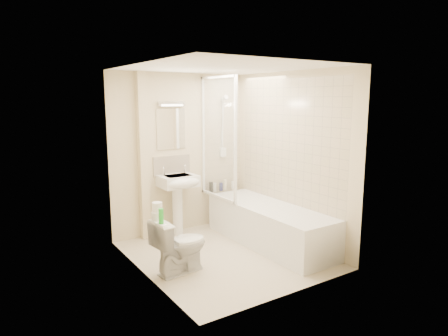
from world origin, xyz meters
TOP-DOWN VIEW (x-y plane):
  - floor at (0.00, 0.00)m, footprint 2.50×2.50m
  - wall_back at (0.00, 1.25)m, footprint 2.20×0.02m
  - wall_left at (-1.10, 0.00)m, footprint 0.02×2.50m
  - wall_right at (1.10, 0.00)m, footprint 0.02×2.50m
  - ceiling at (0.00, 0.00)m, footprint 2.20×2.50m
  - tile_back at (0.75, 1.24)m, footprint 0.70×0.01m
  - tile_right at (1.09, 0.01)m, footprint 0.01×2.10m
  - pipe_boxing at (-0.62, 1.19)m, footprint 0.12×0.12m
  - splashback at (-0.15, 1.24)m, footprint 0.60×0.02m
  - mirror at (-0.15, 1.24)m, footprint 0.46×0.01m
  - strip_light at (-0.15, 1.22)m, footprint 0.42×0.07m
  - bathtub at (0.75, 0.01)m, footprint 0.70×2.10m
  - shower_screen at (0.40, 0.80)m, footprint 0.04×0.92m
  - shower_fixture at (0.75, 1.19)m, footprint 0.10×0.16m
  - pedestal_sink at (-0.15, 1.01)m, footprint 0.54×0.49m
  - bottle_black_a at (0.50, 1.16)m, footprint 0.06×0.06m
  - bottle_white_a at (0.56, 1.16)m, footprint 0.06×0.06m
  - bottle_blue at (0.68, 1.16)m, footprint 0.06×0.06m
  - bottle_cream at (0.76, 1.16)m, footprint 0.06×0.06m
  - bottle_white_b at (0.92, 1.16)m, footprint 0.05×0.05m
  - toilet at (-0.72, -0.13)m, footprint 0.53×0.75m
  - toilet_roll_lower at (-0.99, -0.08)m, footprint 0.11×0.11m
  - toilet_roll_upper at (-0.96, -0.06)m, footprint 0.11×0.11m
  - green_bottle at (-1.00, -0.24)m, footprint 0.05×0.05m

SIDE VIEW (x-z plane):
  - floor at x=0.00m, z-range 0.00..0.00m
  - bathtub at x=0.75m, z-range 0.01..0.56m
  - toilet at x=-0.72m, z-range 0.00..0.67m
  - bottle_white_b at x=0.92m, z-range 0.55..0.68m
  - bottle_blue at x=0.68m, z-range 0.55..0.68m
  - bottle_white_a at x=0.56m, z-range 0.55..0.69m
  - bottle_black_a at x=0.50m, z-range 0.55..0.72m
  - bottle_cream at x=0.76m, z-range 0.55..0.73m
  - toilet_roll_lower at x=-0.99m, z-range 0.67..0.76m
  - pedestal_sink at x=-0.15m, z-range 0.21..1.25m
  - green_bottle at x=-1.00m, z-range 0.67..0.84m
  - toilet_roll_upper at x=-0.96m, z-range 0.76..0.87m
  - splashback at x=-0.15m, z-range 0.88..1.18m
  - wall_back at x=0.00m, z-range 0.00..2.40m
  - wall_left at x=-1.10m, z-range 0.00..2.40m
  - wall_right at x=1.10m, z-range 0.00..2.40m
  - pipe_boxing at x=-0.62m, z-range 0.00..2.40m
  - tile_back at x=0.75m, z-range 0.55..2.30m
  - tile_right at x=1.09m, z-range 0.55..2.30m
  - shower_screen at x=0.40m, z-range 0.55..2.35m
  - shower_fixture at x=0.75m, z-range 1.05..2.04m
  - mirror at x=-0.15m, z-range 1.28..1.88m
  - strip_light at x=-0.15m, z-range 1.92..1.98m
  - ceiling at x=0.00m, z-range 2.39..2.41m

